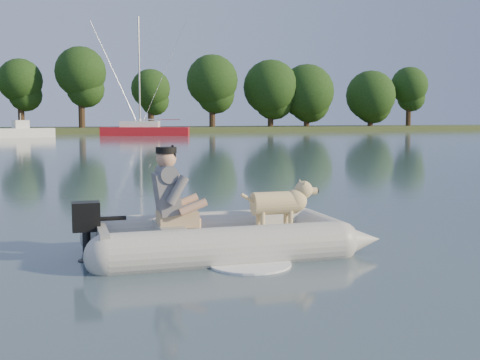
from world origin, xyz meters
name	(u,v)px	position (x,y,z in m)	size (l,w,h in m)	color
water	(251,256)	(0.00, 0.00, 0.00)	(160.00, 160.00, 0.00)	#4E616A
shore_bank	(46,131)	(0.00, 62.00, 0.25)	(160.00, 12.00, 0.70)	#47512D
treeline	(117,85)	(7.69, 61.06, 5.32)	(89.92, 7.35, 9.27)	#332316
dinghy	(226,204)	(-0.22, 0.32, 0.61)	(4.63, 2.95, 1.43)	#A2A29D
man	(168,190)	(-0.94, 0.42, 0.80)	(0.75, 0.64, 1.11)	slate
dog	(274,207)	(0.45, 0.33, 0.54)	(0.96, 0.34, 0.64)	tan
outboard_motor	(86,234)	(-1.93, 0.42, 0.32)	(0.43, 0.30, 0.81)	black
motorboat	(23,126)	(-2.37, 47.80, 0.98)	(5.10, 1.96, 2.16)	white
sailboat	(145,130)	(8.37, 49.31, 0.49)	(8.45, 4.93, 11.14)	#A9131A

